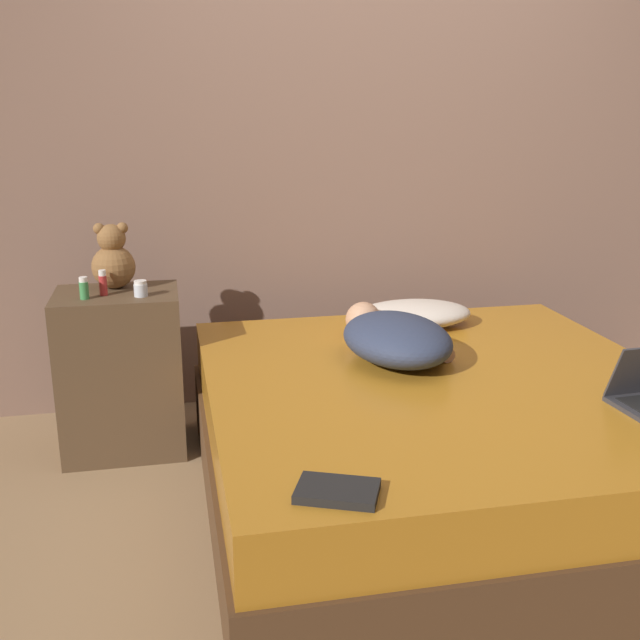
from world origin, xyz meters
The scene contains 11 objects.
ground_plane centered at (0.00, 0.00, 0.00)m, with size 12.00×12.00×0.00m, color #937551.
wall_back centered at (0.00, 1.20, 1.30)m, with size 8.00×0.06×2.60m.
bed centered at (0.00, 0.00, 0.25)m, with size 1.76×1.84×0.50m.
nightstand centered at (-1.19, 0.70, 0.35)m, with size 0.51×0.40×0.71m.
pillow centered at (0.10, 0.66, 0.55)m, with size 0.54×0.33×0.11m.
person_lying centered at (-0.12, 0.25, 0.58)m, with size 0.47×0.71×0.18m.
teddy_bear centered at (-1.20, 0.79, 0.83)m, with size 0.18×0.18×0.28m.
bottle_clear centered at (-1.09, 0.62, 0.74)m, with size 0.06×0.06×0.07m.
bottle_red centered at (-1.24, 0.67, 0.76)m, with size 0.03×0.03×0.11m.
bottle_green centered at (-1.31, 0.62, 0.75)m, with size 0.04×0.04×0.09m.
book centered at (-0.58, -0.76, 0.51)m, with size 0.25×0.21×0.02m.
Camera 1 is at (-0.97, -2.44, 1.46)m, focal length 42.00 mm.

